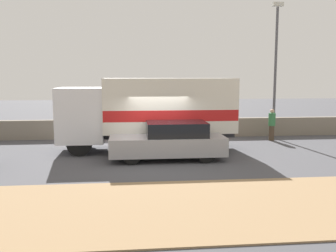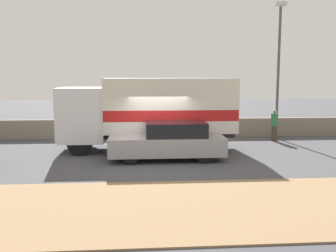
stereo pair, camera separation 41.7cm
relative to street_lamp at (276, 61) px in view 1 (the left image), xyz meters
The scene contains 7 objects.
ground_plane 9.13m from the street_lamp, 143.81° to the right, with size 80.00×80.00×0.00m, color #47474C.
dirt_shoulder_foreground 12.94m from the street_lamp, 122.38° to the right, with size 60.00×4.61×0.04m.
stone_wall_backdrop 7.54m from the street_lamp, behind, with size 60.00×0.35×1.03m.
street_lamp is the anchor object (origin of this frame).
box_truck 7.69m from the street_lamp, 157.99° to the right, with size 7.78×2.45×3.25m.
car_hatchback 8.48m from the street_lamp, 142.78° to the right, with size 4.60×1.87×1.53m.
pedestrian 3.40m from the street_lamp, 116.72° to the right, with size 0.36×0.36×1.65m.
Camera 1 is at (-1.21, -14.68, 3.33)m, focal length 40.00 mm.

